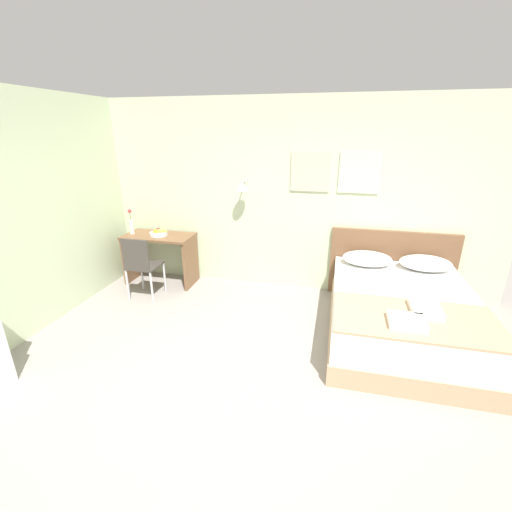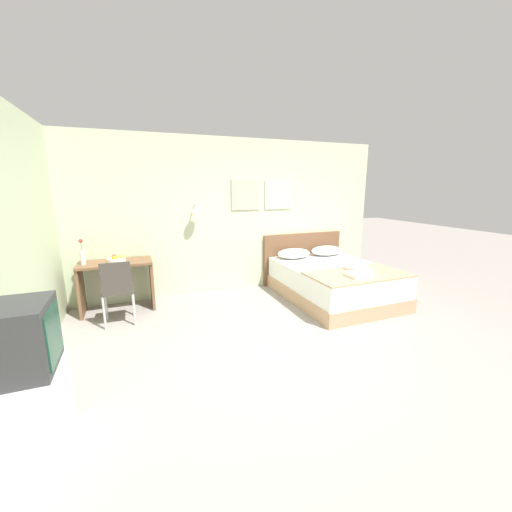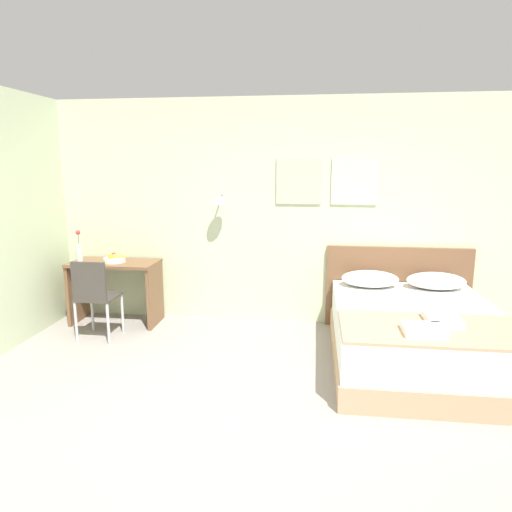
{
  "view_description": "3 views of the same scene",
  "coord_description": "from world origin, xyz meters",
  "px_view_note": "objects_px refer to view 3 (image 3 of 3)",
  "views": [
    {
      "loc": [
        0.72,
        -2.14,
        2.22
      ],
      "look_at": [
        -0.16,
        1.56,
        0.81
      ],
      "focal_mm": 24.0,
      "sensor_mm": 36.0,
      "label": 1
    },
    {
      "loc": [
        -1.53,
        -2.7,
        1.86
      ],
      "look_at": [
        0.1,
        1.43,
        0.86
      ],
      "focal_mm": 22.0,
      "sensor_mm": 36.0,
      "label": 2
    },
    {
      "loc": [
        0.55,
        -2.78,
        1.88
      ],
      "look_at": [
        0.02,
        1.24,
        1.07
      ],
      "focal_mm": 32.0,
      "sensor_mm": 36.0,
      "label": 3
    }
  ],
  "objects_px": {
    "fruit_bowl": "(115,259)",
    "folded_towel_mid_bed": "(424,330)",
    "pillow_left": "(370,279)",
    "folded_towel_near_foot": "(442,319)",
    "pillow_right": "(436,281)",
    "throw_blanket": "(432,329)",
    "desk_chair": "(94,293)",
    "bed": "(415,337)",
    "flower_vase": "(79,250)",
    "desk": "(115,281)",
    "headboard": "(397,288)"
  },
  "relations": [
    {
      "from": "fruit_bowl",
      "to": "folded_towel_mid_bed",
      "type": "bearing_deg",
      "value": -24.62
    },
    {
      "from": "pillow_left",
      "to": "folded_towel_near_foot",
      "type": "distance_m",
      "value": 1.29
    },
    {
      "from": "pillow_right",
      "to": "throw_blanket",
      "type": "height_order",
      "value": "pillow_right"
    },
    {
      "from": "pillow_right",
      "to": "fruit_bowl",
      "type": "xyz_separation_m",
      "value": [
        -3.66,
        -0.01,
        0.15
      ]
    },
    {
      "from": "pillow_left",
      "to": "desk_chair",
      "type": "bearing_deg",
      "value": -169.06
    },
    {
      "from": "folded_towel_near_foot",
      "to": "fruit_bowl",
      "type": "height_order",
      "value": "fruit_bowl"
    },
    {
      "from": "bed",
      "to": "flower_vase",
      "type": "distance_m",
      "value": 3.87
    },
    {
      "from": "bed",
      "to": "pillow_left",
      "type": "distance_m",
      "value": 0.91
    },
    {
      "from": "pillow_left",
      "to": "fruit_bowl",
      "type": "height_order",
      "value": "fruit_bowl"
    },
    {
      "from": "desk",
      "to": "flower_vase",
      "type": "distance_m",
      "value": 0.56
    },
    {
      "from": "fruit_bowl",
      "to": "pillow_right",
      "type": "bearing_deg",
      "value": 0.21
    },
    {
      "from": "headboard",
      "to": "throw_blanket",
      "type": "height_order",
      "value": "headboard"
    },
    {
      "from": "bed",
      "to": "folded_towel_near_foot",
      "type": "height_order",
      "value": "folded_towel_near_foot"
    },
    {
      "from": "bed",
      "to": "headboard",
      "type": "relative_size",
      "value": 1.23
    },
    {
      "from": "throw_blanket",
      "to": "flower_vase",
      "type": "height_order",
      "value": "flower_vase"
    },
    {
      "from": "folded_towel_mid_bed",
      "to": "desk_chair",
      "type": "xyz_separation_m",
      "value": [
        -3.2,
        0.91,
        -0.08
      ]
    },
    {
      "from": "pillow_left",
      "to": "folded_towel_mid_bed",
      "type": "height_order",
      "value": "pillow_left"
    },
    {
      "from": "fruit_bowl",
      "to": "throw_blanket",
      "type": "bearing_deg",
      "value": -21.87
    },
    {
      "from": "headboard",
      "to": "throw_blanket",
      "type": "distance_m",
      "value": 1.63
    },
    {
      "from": "pillow_right",
      "to": "desk_chair",
      "type": "relative_size",
      "value": 0.7
    },
    {
      "from": "pillow_right",
      "to": "desk",
      "type": "xyz_separation_m",
      "value": [
        -3.69,
        0.01,
        -0.13
      ]
    },
    {
      "from": "headboard",
      "to": "desk",
      "type": "bearing_deg",
      "value": -175.33
    },
    {
      "from": "pillow_left",
      "to": "folded_towel_near_foot",
      "type": "height_order",
      "value": "pillow_left"
    },
    {
      "from": "pillow_left",
      "to": "fruit_bowl",
      "type": "bearing_deg",
      "value": -179.74
    },
    {
      "from": "pillow_left",
      "to": "desk_chair",
      "type": "distance_m",
      "value": 3.01
    },
    {
      "from": "folded_towel_mid_bed",
      "to": "desk",
      "type": "distance_m",
      "value": 3.56
    },
    {
      "from": "folded_towel_near_foot",
      "to": "headboard",
      "type": "bearing_deg",
      "value": 94.28
    },
    {
      "from": "throw_blanket",
      "to": "folded_towel_near_foot",
      "type": "relative_size",
      "value": 4.3
    },
    {
      "from": "pillow_left",
      "to": "pillow_right",
      "type": "xyz_separation_m",
      "value": [
        0.7,
        0.0,
        0.0
      ]
    },
    {
      "from": "fruit_bowl",
      "to": "flower_vase",
      "type": "height_order",
      "value": "flower_vase"
    },
    {
      "from": "throw_blanket",
      "to": "flower_vase",
      "type": "xyz_separation_m",
      "value": [
        -3.75,
        1.33,
        0.33
      ]
    },
    {
      "from": "throw_blanket",
      "to": "desk",
      "type": "height_order",
      "value": "desk"
    },
    {
      "from": "pillow_right",
      "to": "desk",
      "type": "height_order",
      "value": "desk"
    },
    {
      "from": "pillow_left",
      "to": "folded_towel_mid_bed",
      "type": "distance_m",
      "value": 1.5
    },
    {
      "from": "folded_towel_mid_bed",
      "to": "headboard",
      "type": "bearing_deg",
      "value": 86.69
    },
    {
      "from": "pillow_left",
      "to": "folded_towel_near_foot",
      "type": "bearing_deg",
      "value": -68.9
    },
    {
      "from": "fruit_bowl",
      "to": "flower_vase",
      "type": "relative_size",
      "value": 0.71
    },
    {
      "from": "pillow_left",
      "to": "desk",
      "type": "relative_size",
      "value": 0.61
    },
    {
      "from": "headboard",
      "to": "desk",
      "type": "xyz_separation_m",
      "value": [
        -3.33,
        -0.27,
        0.03
      ]
    },
    {
      "from": "bed",
      "to": "desk_chair",
      "type": "relative_size",
      "value": 2.26
    },
    {
      "from": "folded_towel_mid_bed",
      "to": "fruit_bowl",
      "type": "bearing_deg",
      "value": 155.38
    },
    {
      "from": "headboard",
      "to": "fruit_bowl",
      "type": "distance_m",
      "value": 3.34
    },
    {
      "from": "headboard",
      "to": "pillow_left",
      "type": "relative_size",
      "value": 2.63
    },
    {
      "from": "fruit_bowl",
      "to": "flower_vase",
      "type": "bearing_deg",
      "value": -179.71
    },
    {
      "from": "pillow_left",
      "to": "throw_blanket",
      "type": "height_order",
      "value": "pillow_left"
    },
    {
      "from": "fruit_bowl",
      "to": "desk",
      "type": "bearing_deg",
      "value": 131.47
    },
    {
      "from": "fruit_bowl",
      "to": "headboard",
      "type": "bearing_deg",
      "value": 5.17
    },
    {
      "from": "bed",
      "to": "throw_blanket",
      "type": "height_order",
      "value": "throw_blanket"
    },
    {
      "from": "throw_blanket",
      "to": "folded_towel_near_foot",
      "type": "height_order",
      "value": "folded_towel_near_foot"
    },
    {
      "from": "pillow_left",
      "to": "desk_chair",
      "type": "xyz_separation_m",
      "value": [
        -2.95,
        -0.57,
        -0.11
      ]
    }
  ]
}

